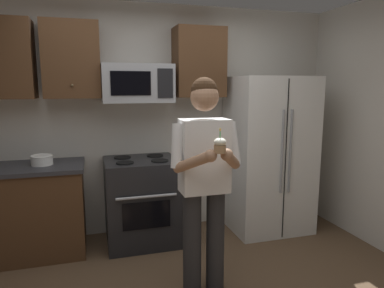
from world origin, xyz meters
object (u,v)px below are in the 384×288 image
at_px(bowl_large_white, 42,160).
at_px(person, 205,175).
at_px(oven_range, 142,201).
at_px(refrigerator, 269,154).
at_px(microwave, 137,83).
at_px(cupcake, 220,145).

height_order(bowl_large_white, person, person).
relative_size(oven_range, person, 0.53).
bearing_deg(person, refrigerator, 42.63).
bearing_deg(microwave, bowl_large_white, -174.48).
bearing_deg(refrigerator, bowl_large_white, 178.51).
xyz_separation_m(bowl_large_white, person, (1.33, -1.12, 0.02)).
height_order(microwave, refrigerator, microwave).
bearing_deg(refrigerator, microwave, 173.97).
bearing_deg(oven_range, person, -72.22).
height_order(person, cupcake, person).
distance_m(microwave, cupcake, 1.64).
xyz_separation_m(oven_range, person, (0.35, -1.10, 0.53)).
xyz_separation_m(refrigerator, cupcake, (-1.15, -1.39, 0.39)).
distance_m(bowl_large_white, person, 1.74).
height_order(refrigerator, bowl_large_white, refrigerator).
bearing_deg(cupcake, refrigerator, 50.36).
bearing_deg(person, bowl_large_white, 139.79).
distance_m(refrigerator, cupcake, 1.84).
bearing_deg(microwave, refrigerator, -6.03).
bearing_deg(cupcake, microwave, 102.82).
distance_m(microwave, refrigerator, 1.72).
relative_size(bowl_large_white, cupcake, 1.22).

